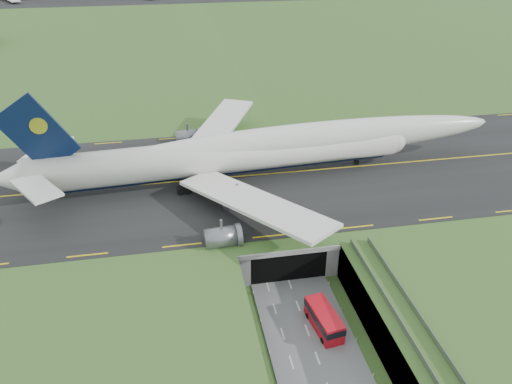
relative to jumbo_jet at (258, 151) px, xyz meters
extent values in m
plane|color=#3C5B24|center=(0.32, -32.44, -11.51)|extent=(900.00, 900.00, 0.00)
cube|color=gray|center=(0.32, -32.44, -8.51)|extent=(800.00, 800.00, 6.00)
cube|color=slate|center=(0.32, -39.94, -11.41)|extent=(12.00, 75.00, 0.20)
cube|color=black|center=(0.32, 0.56, -5.42)|extent=(800.00, 44.00, 0.18)
cube|color=gray|center=(0.32, -13.44, -6.01)|extent=(16.00, 22.00, 1.00)
cube|color=gray|center=(-6.68, -13.44, -8.51)|extent=(2.00, 22.00, 6.00)
cube|color=gray|center=(7.32, -13.44, -8.51)|extent=(2.00, 22.00, 6.00)
cube|color=black|center=(0.32, -18.44, -9.01)|extent=(12.00, 12.00, 5.00)
cube|color=#A8A8A3|center=(0.32, -24.49, -5.91)|extent=(17.00, 0.50, 0.80)
cube|color=#A8A8A3|center=(11.32, -50.94, -5.71)|extent=(3.00, 53.00, 0.50)
cube|color=gray|center=(9.92, -50.94, -4.96)|extent=(0.06, 53.00, 1.00)
cube|color=gray|center=(12.72, -50.94, -4.96)|extent=(0.06, 53.00, 1.00)
cylinder|color=#A8A8A3|center=(11.32, -48.44, -8.71)|extent=(0.90, 0.90, 5.60)
cylinder|color=#A8A8A3|center=(11.32, -36.44, -8.71)|extent=(0.90, 0.90, 5.60)
cylinder|color=white|center=(-6.87, -0.45, -0.30)|extent=(68.77, 10.89, 6.45)
sphere|color=white|center=(27.31, 1.78, -0.30)|extent=(6.72, 6.72, 6.32)
cone|color=white|center=(-44.06, -2.87, -0.30)|extent=(7.43, 6.57, 6.12)
ellipsoid|color=white|center=(11.59, 0.76, 1.15)|extent=(74.91, 10.78, 6.77)
ellipsoid|color=black|center=(26.30, 1.71, 0.51)|extent=(4.69, 3.11, 2.26)
cylinder|color=black|center=(-6.87, -0.45, -2.81)|extent=(65.11, 6.93, 2.71)
cube|color=white|center=(-5.91, 15.77, -1.30)|extent=(19.68, 30.19, 2.71)
cube|color=white|center=(-38.52, 5.06, 1.21)|extent=(8.69, 11.97, 1.03)
cube|color=white|center=(-3.81, -16.40, -1.30)|extent=(22.63, 29.02, 2.71)
cube|color=white|center=(-37.54, -10.02, 1.21)|extent=(9.69, 11.82, 1.03)
cube|color=black|center=(-37.53, -2.45, 7.26)|extent=(12.82, 1.44, 14.25)
cylinder|color=gold|center=(-37.02, -2.41, 8.77)|extent=(2.86, 0.89, 2.82)
cylinder|color=slate|center=(-6.76, 9.15, -4.43)|extent=(5.44, 3.66, 3.32)
cylinder|color=slate|center=(-12.20, 19.39, -4.43)|extent=(5.44, 3.66, 3.32)
cylinder|color=slate|center=(-5.52, -9.95, -4.43)|extent=(5.44, 3.66, 3.32)
cylinder|color=slate|center=(-9.58, -20.81, -4.43)|extent=(5.44, 3.66, 3.32)
cylinder|color=black|center=(20.47, 1.33, -4.78)|extent=(1.14, 0.57, 1.11)
cube|color=black|center=(-11.39, -0.74, -4.63)|extent=(6.49, 7.43, 1.41)
cube|color=red|center=(2.68, -35.31, -9.83)|extent=(3.80, 7.75, 2.97)
cube|color=black|center=(2.68, -35.31, -9.23)|extent=(3.87, 7.86, 0.99)
cube|color=black|center=(2.68, -35.31, -11.07)|extent=(3.53, 7.23, 0.50)
cylinder|color=black|center=(1.75, -37.94, -10.97)|extent=(0.47, 0.93, 0.89)
cylinder|color=black|center=(1.05, -33.04, -10.97)|extent=(0.47, 0.93, 0.89)
cylinder|color=black|center=(4.30, -37.58, -10.97)|extent=(0.47, 0.93, 0.89)
cylinder|color=black|center=(3.60, -32.67, -10.97)|extent=(0.47, 0.93, 0.89)
camera|label=1|loc=(-15.82, -84.02, 39.20)|focal=35.00mm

